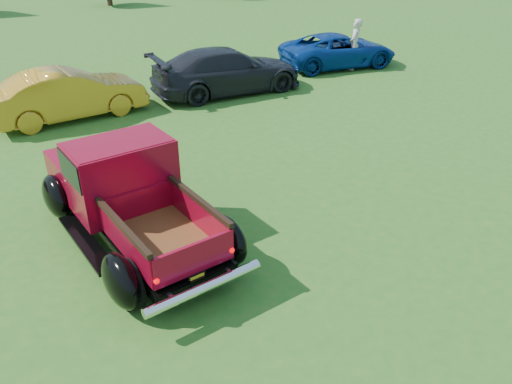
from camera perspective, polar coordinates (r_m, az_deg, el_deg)
ground at (r=9.16m, az=1.68°, el=-6.11°), size 120.00×120.00×0.00m
pickup_truck at (r=9.44m, az=-14.83°, el=0.18°), size 2.69×5.11×1.84m
show_car_yellow at (r=15.88m, az=-20.63°, el=10.42°), size 4.50×1.83×1.45m
show_car_grey at (r=17.32m, az=-3.30°, el=13.68°), size 5.26×2.38×1.49m
show_car_blue at (r=20.90m, az=9.41°, el=15.70°), size 4.97×2.94×1.30m
spectator at (r=20.52m, az=11.21°, el=16.20°), size 0.83×0.81×1.92m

